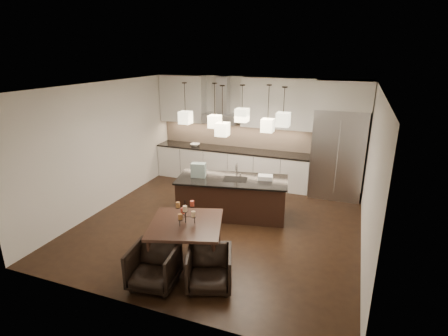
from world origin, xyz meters
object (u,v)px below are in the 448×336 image
at_px(island_body, 232,198).
at_px(dining_table, 186,241).
at_px(armchair_right, 209,269).
at_px(armchair_left, 154,266).
at_px(refrigerator, 338,154).

height_order(island_body, dining_table, island_body).
bearing_deg(armchair_right, armchair_left, 178.03).
distance_m(dining_table, armchair_left, 0.80).
relative_size(refrigerator, armchair_right, 3.17).
distance_m(island_body, armchair_right, 2.52).
height_order(dining_table, armchair_right, dining_table).
bearing_deg(dining_table, armchair_right, -56.93).
bearing_deg(armchair_left, refrigerator, 55.82).
distance_m(island_body, armchair_left, 2.73).
bearing_deg(refrigerator, dining_table, -119.30).
relative_size(island_body, armchair_right, 3.34).
xyz_separation_m(refrigerator, armchair_left, (-2.32, -4.62, -0.75)).
xyz_separation_m(island_body, armchair_left, (-0.30, -2.71, -0.08)).
height_order(refrigerator, island_body, refrigerator).
relative_size(island_body, dining_table, 1.94).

